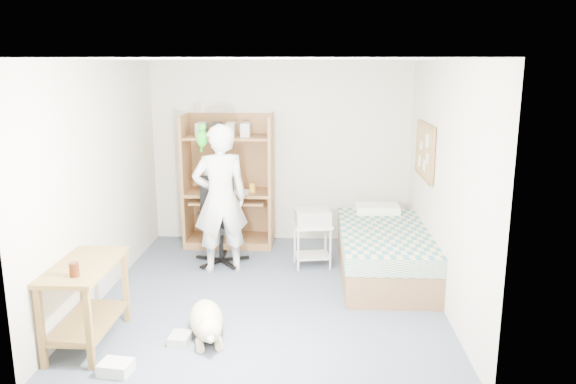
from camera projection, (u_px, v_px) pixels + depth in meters
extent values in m
plane|color=#4A5465|center=(271.00, 293.00, 6.17)|extent=(4.00, 4.00, 0.00)
cube|color=beige|center=(281.00, 153.00, 7.84)|extent=(3.60, 0.02, 2.50)
cube|color=beige|center=(443.00, 183.00, 5.81)|extent=(0.02, 4.00, 2.50)
cube|color=beige|center=(102.00, 180.00, 5.97)|extent=(0.02, 4.00, 2.50)
cube|color=white|center=(269.00, 60.00, 5.61)|extent=(3.60, 4.00, 0.02)
cube|color=brown|center=(187.00, 180.00, 7.68)|extent=(0.04, 0.60, 1.80)
cube|color=brown|center=(271.00, 181.00, 7.63)|extent=(0.04, 0.60, 1.80)
cube|color=brown|center=(232.00, 177.00, 7.94)|extent=(1.20, 0.02, 1.80)
cube|color=brown|center=(229.00, 192.00, 7.69)|extent=(1.12, 0.60, 0.04)
cube|color=brown|center=(228.00, 201.00, 7.64)|extent=(1.00, 0.50, 0.03)
cube|color=brown|center=(228.00, 137.00, 7.52)|extent=(1.12, 0.55, 0.03)
cube|color=brown|center=(230.00, 240.00, 7.85)|extent=(1.12, 0.60, 0.10)
cube|color=brown|center=(384.00, 261.00, 6.66)|extent=(1.00, 2.00, 0.36)
cube|color=#2E757C|center=(385.00, 238.00, 6.59)|extent=(1.02, 2.02, 0.20)
cube|color=white|center=(378.00, 209.00, 7.34)|extent=(0.55, 0.35, 0.12)
cube|color=brown|center=(83.00, 266.00, 4.91)|extent=(0.50, 1.00, 0.04)
cube|color=brown|center=(41.00, 329.00, 4.57)|extent=(0.05, 0.05, 0.70)
cube|color=brown|center=(89.00, 330.00, 4.55)|extent=(0.05, 0.05, 0.70)
cube|color=brown|center=(85.00, 287.00, 5.44)|extent=(0.05, 0.05, 0.70)
cube|color=brown|center=(126.00, 287.00, 5.42)|extent=(0.05, 0.05, 0.70)
cube|color=brown|center=(88.00, 322.00, 5.03)|extent=(0.46, 0.92, 0.03)
cube|color=olive|center=(425.00, 151.00, 6.64)|extent=(0.03, 0.90, 0.60)
cube|color=brown|center=(426.00, 125.00, 6.57)|extent=(0.04, 0.94, 0.04)
cube|color=brown|center=(423.00, 177.00, 6.71)|extent=(0.04, 0.94, 0.04)
cylinder|color=black|center=(221.00, 260.00, 7.09)|extent=(0.61, 0.61, 0.06)
cylinder|color=black|center=(221.00, 245.00, 7.05)|extent=(0.06, 0.06, 0.40)
cube|color=black|center=(221.00, 227.00, 7.00)|extent=(0.59, 0.59, 0.08)
cube|color=black|center=(217.00, 197.00, 7.14)|extent=(0.42, 0.19, 0.56)
cube|color=black|center=(200.00, 217.00, 6.90)|extent=(0.14, 0.30, 0.04)
cube|color=black|center=(240.00, 214.00, 7.03)|extent=(0.14, 0.30, 0.04)
imported|color=white|center=(220.00, 199.00, 6.66)|extent=(0.75, 0.61, 1.79)
ellipsoid|color=#199816|center=(202.00, 138.00, 6.53)|extent=(0.13, 0.13, 0.21)
sphere|color=#199816|center=(202.00, 127.00, 6.46)|extent=(0.09, 0.09, 0.09)
cone|color=orange|center=(203.00, 128.00, 6.42)|extent=(0.05, 0.05, 0.04)
cylinder|color=#199816|center=(202.00, 148.00, 6.60)|extent=(0.07, 0.15, 0.13)
ellipsoid|color=#D1BA8C|center=(206.00, 319.00, 5.20)|extent=(0.46, 0.70, 0.29)
sphere|color=#D1BA8C|center=(209.00, 330.00, 4.84)|extent=(0.22, 0.22, 0.22)
cone|color=#D1BA8C|center=(203.00, 321.00, 4.79)|extent=(0.06, 0.06, 0.08)
cone|color=#D1BA8C|center=(216.00, 319.00, 4.82)|extent=(0.06, 0.06, 0.08)
ellipsoid|color=#D1BA8C|center=(210.00, 338.00, 4.77)|extent=(0.10, 0.13, 0.07)
cylinder|color=#D1BA8C|center=(204.00, 309.00, 5.54)|extent=(0.11, 0.21, 0.10)
cube|color=silver|center=(312.00, 225.00, 6.89)|extent=(0.51, 0.43, 0.04)
cube|color=silver|center=(312.00, 255.00, 6.98)|extent=(0.46, 0.39, 0.03)
cylinder|color=silver|center=(296.00, 249.00, 6.81)|extent=(0.03, 0.03, 0.52)
cylinder|color=silver|center=(329.00, 250.00, 6.79)|extent=(0.03, 0.03, 0.52)
cylinder|color=silver|center=(297.00, 242.00, 7.11)|extent=(0.03, 0.03, 0.52)
cylinder|color=silver|center=(328.00, 242.00, 7.09)|extent=(0.03, 0.03, 0.52)
cube|color=#ABABA6|center=(313.00, 217.00, 6.87)|extent=(0.47, 0.39, 0.18)
cube|color=beige|center=(221.00, 176.00, 7.70)|extent=(0.40, 0.41, 0.36)
cube|color=navy|center=(219.00, 179.00, 7.50)|extent=(0.31, 0.02, 0.25)
cube|color=beige|center=(225.00, 199.00, 7.59)|extent=(0.46, 0.19, 0.03)
cylinder|color=gold|center=(252.00, 188.00, 7.61)|extent=(0.08, 0.08, 0.12)
cylinder|color=#3C1809|center=(74.00, 270.00, 4.60)|extent=(0.08, 0.08, 0.12)
cube|color=silver|center=(116.00, 368.00, 4.56)|extent=(0.28, 0.23, 0.10)
cube|color=#A8A8A3|center=(180.00, 339.00, 5.06)|extent=(0.20, 0.23, 0.08)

